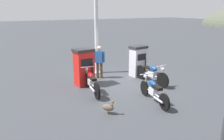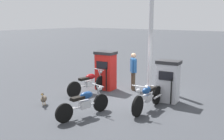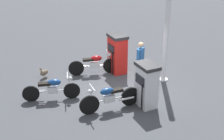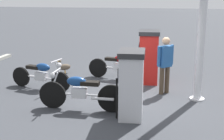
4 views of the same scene
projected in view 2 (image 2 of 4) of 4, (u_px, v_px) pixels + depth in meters
ground_plane at (127, 98)px, 10.29m from camera, size 120.00×120.00×0.00m
fuel_pump_near at (106, 70)px, 11.42m from camera, size 0.73×0.93×1.67m
fuel_pump_far at (168, 81)px, 9.67m from camera, size 0.67×0.90×1.56m
motorcycle_near_pump at (89, 83)px, 10.77m from camera, size 2.10×0.61×0.96m
motorcycle_far_pump at (148, 97)px, 8.81m from camera, size 2.16×0.56×0.98m
motorcycle_extra at (84, 103)px, 8.24m from camera, size 2.02×0.66×0.94m
attendant_person at (133, 69)px, 11.25m from camera, size 0.46×0.48×1.62m
wandering_duck at (44, 99)px, 9.37m from camera, size 0.45×0.42×0.51m
canopy_support_pole at (151, 42)px, 11.57m from camera, size 0.40×0.40×4.24m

